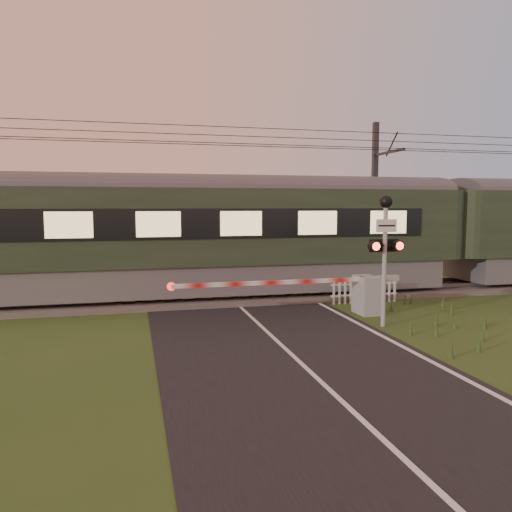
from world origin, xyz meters
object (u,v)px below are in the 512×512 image
object	(u,v)px
boom_gate	(357,293)
catenary_mast	(375,200)
picket_fence	(365,290)
train	(444,231)
crossing_signal	(385,237)

from	to	relation	value
boom_gate	catenary_mast	distance (m)	7.33
picket_fence	catenary_mast	xyz separation A→B (m)	(2.44, 4.12, 3.15)
train	crossing_signal	bearing A→B (deg)	-136.38
crossing_signal	picket_fence	world-z (taller)	crossing_signal
crossing_signal	picket_fence	bearing A→B (deg)	72.36
train	catenary_mast	xyz separation A→B (m)	(-1.91, 2.23, 1.24)
boom_gate	crossing_signal	world-z (taller)	crossing_signal
crossing_signal	picket_fence	size ratio (longest dim) A/B	1.45
crossing_signal	catenary_mast	size ratio (longest dim) A/B	0.53
crossing_signal	catenary_mast	distance (m)	8.19
train	crossing_signal	world-z (taller)	train
boom_gate	picket_fence	world-z (taller)	boom_gate
picket_fence	catenary_mast	bearing A→B (deg)	59.39
train	catenary_mast	distance (m)	3.18
train	boom_gate	size ratio (longest dim) A/B	6.15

